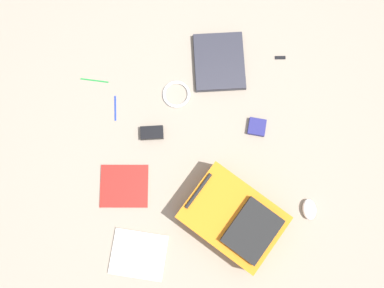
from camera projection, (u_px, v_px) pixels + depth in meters
ground_plane at (198, 150)px, 2.01m from camera, size 3.91×3.91×0.00m
backpack at (233, 218)px, 1.87m from camera, size 0.54×0.53×0.20m
laptop at (219, 62)px, 2.07m from camera, size 0.34×0.29×0.03m
book_blue at (124, 186)px, 1.98m from camera, size 0.25×0.27×0.01m
book_comic at (139, 254)px, 1.92m from camera, size 0.29×0.32×0.01m
computer_mouse at (309, 209)px, 1.95m from camera, size 0.11×0.08×0.04m
cable_coil at (176, 94)px, 2.05m from camera, size 0.14×0.14×0.01m
power_brick at (152, 133)px, 2.01m from camera, size 0.08×0.12×0.03m
pen_black at (115, 108)px, 2.04m from camera, size 0.13×0.03×0.01m
pen_blue at (94, 80)px, 2.07m from camera, size 0.05×0.14×0.01m
earbud_pouch at (257, 127)px, 2.02m from camera, size 0.11×0.11×0.03m
usb_stick at (280, 58)px, 2.09m from camera, size 0.03×0.06×0.01m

